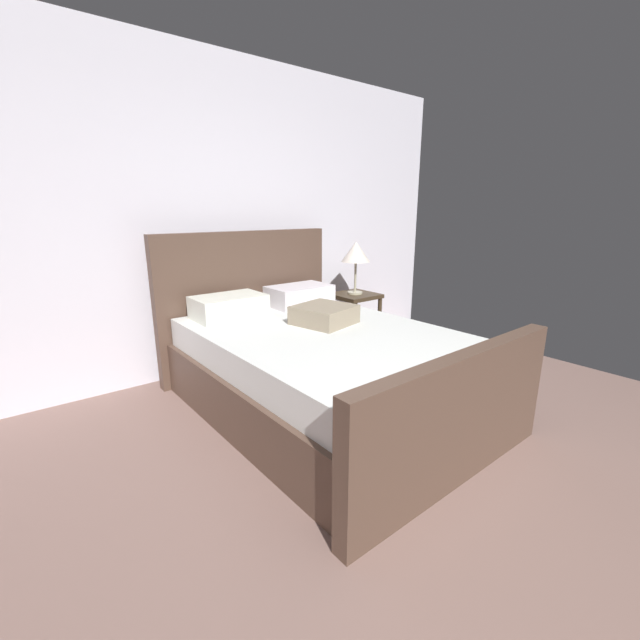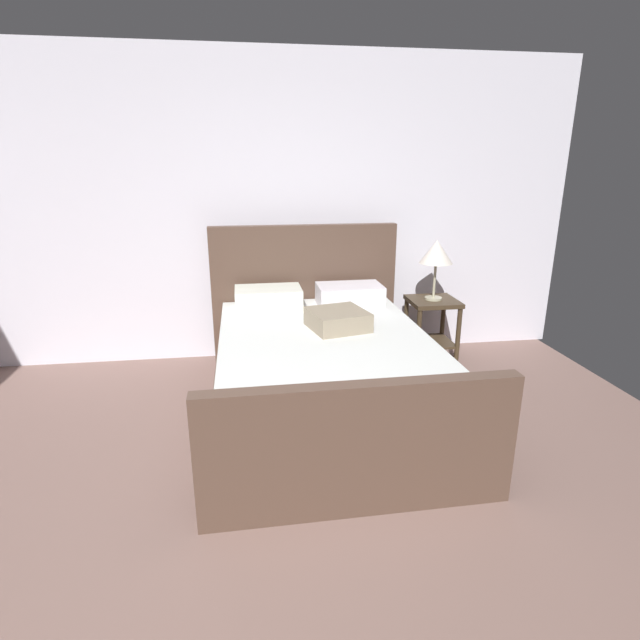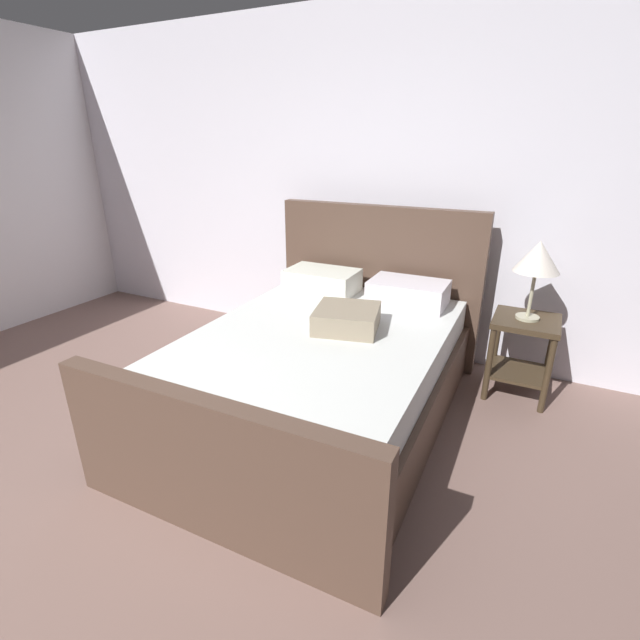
% 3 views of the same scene
% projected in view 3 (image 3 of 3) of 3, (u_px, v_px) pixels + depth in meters
% --- Properties ---
extents(wall_back, '(6.13, 0.12, 2.77)m').
position_uv_depth(wall_back, '(341.00, 187.00, 3.99)').
color(wall_back, white).
rests_on(wall_back, ground).
extents(bed, '(1.74, 2.37, 1.29)m').
position_uv_depth(bed, '(323.00, 367.00, 3.08)').
color(bed, brown).
rests_on(bed, ground).
extents(nightstand_right, '(0.44, 0.44, 0.60)m').
position_uv_depth(nightstand_right, '(522.00, 344.00, 3.30)').
color(nightstand_right, '#3F301F').
rests_on(nightstand_right, ground).
extents(table_lamp_right, '(0.30, 0.30, 0.55)m').
position_uv_depth(table_lamp_right, '(538.00, 258.00, 3.07)').
color(table_lamp_right, '#B7B293').
rests_on(table_lamp_right, nightstand_right).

